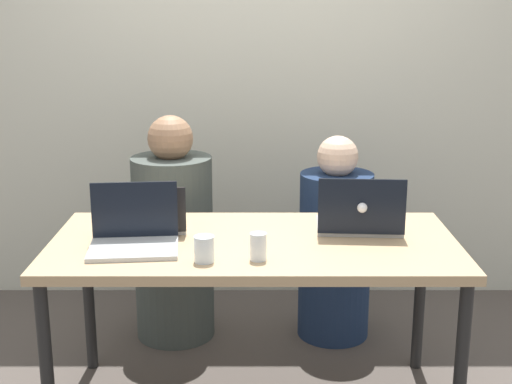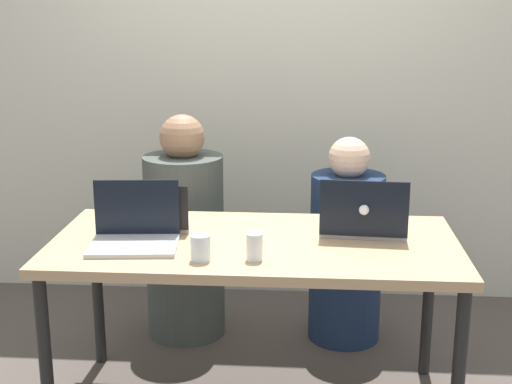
# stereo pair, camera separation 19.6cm
# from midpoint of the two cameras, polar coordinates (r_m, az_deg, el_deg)

# --- Properties ---
(back_wall) EXTENTS (4.50, 0.10, 2.54)m
(back_wall) POSITION_cam_midpoint_polar(r_m,az_deg,el_deg) (4.05, -1.35, 9.19)
(back_wall) COLOR beige
(back_wall) RESTS_ON ground
(desk) EXTENTS (1.63, 0.78, 0.75)m
(desk) POSITION_cam_midpoint_polar(r_m,az_deg,el_deg) (2.89, -1.96, -5.13)
(desk) COLOR tan
(desk) RESTS_ON ground
(person_on_left) EXTENTS (0.48, 0.48, 1.15)m
(person_on_left) POSITION_cam_midpoint_polar(r_m,az_deg,el_deg) (3.63, -7.99, -3.90)
(person_on_left) COLOR #424A45
(person_on_left) RESTS_ON ground
(person_on_right) EXTENTS (0.37, 0.37, 1.04)m
(person_on_right) POSITION_cam_midpoint_polar(r_m,az_deg,el_deg) (3.62, 4.96, -4.60)
(person_on_right) COLOR #1C2D4D
(person_on_right) RESTS_ON ground
(laptop_back_right) EXTENTS (0.37, 0.30, 0.25)m
(laptop_back_right) POSITION_cam_midpoint_polar(r_m,az_deg,el_deg) (2.97, 6.60, -2.23)
(laptop_back_right) COLOR #B6B7B7
(laptop_back_right) RESTS_ON desk
(laptop_front_left) EXTENTS (0.36, 0.30, 0.24)m
(laptop_front_left) POSITION_cam_midpoint_polar(r_m,az_deg,el_deg) (2.82, -11.55, -3.38)
(laptop_front_left) COLOR #B2B5B5
(laptop_front_left) RESTS_ON desk
(laptop_back_left) EXTENTS (0.33, 0.26, 0.20)m
(laptop_back_left) POSITION_cam_midpoint_polar(r_m,az_deg,el_deg) (3.00, -10.25, -2.35)
(laptop_back_left) COLOR silver
(laptop_back_left) RESTS_ON desk
(water_glass_center) EXTENTS (0.06, 0.06, 0.10)m
(water_glass_center) POSITION_cam_midpoint_polar(r_m,az_deg,el_deg) (2.64, -1.79, -4.56)
(water_glass_center) COLOR white
(water_glass_center) RESTS_ON desk
(water_glass_left) EXTENTS (0.07, 0.07, 0.10)m
(water_glass_left) POSITION_cam_midpoint_polar(r_m,az_deg,el_deg) (2.63, -6.14, -4.71)
(water_glass_left) COLOR silver
(water_glass_left) RESTS_ON desk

